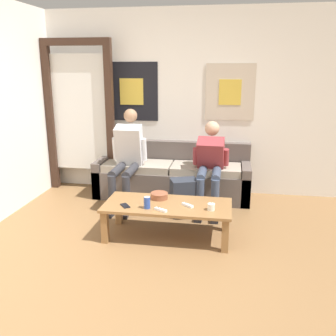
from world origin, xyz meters
The scene contains 14 objects.
ground_plane centered at (0.00, 0.00, 0.00)m, with size 18.00×18.00×0.00m, color brown.
wall_back centered at (0.00, 2.64, 1.28)m, with size 10.00×0.07×2.55m.
door_frame centered at (-1.34, 2.42, 1.20)m, with size 1.00×0.10×2.15m.
couch centered at (0.02, 2.31, 0.27)m, with size 2.13×0.66×0.74m.
coffee_table centered at (0.17, 1.01, 0.32)m, with size 1.35×0.61×0.37m.
person_seated_adult centered at (-0.53, 1.96, 0.66)m, with size 0.47×0.91×1.23m.
person_seated_teen centered at (0.56, 1.97, 0.60)m, with size 0.47×0.93×1.09m.
backpack centered at (0.27, 1.62, 0.22)m, with size 0.38×0.35×0.46m.
ceramic_bowl centered at (0.05, 1.16, 0.41)m, with size 0.19×0.19×0.07m.
pillar_candle centered at (0.64, 0.91, 0.41)m, with size 0.07×0.07×0.08m.
drink_can_blue centered at (-0.02, 0.85, 0.43)m, with size 0.07×0.07×0.12m.
game_controller_near_left centered at (0.13, 0.80, 0.38)m, with size 0.14×0.10×0.03m.
game_controller_near_right centered at (0.39, 0.98, 0.38)m, with size 0.13×0.12×0.03m.
cell_phone centered at (-0.26, 0.87, 0.38)m, with size 0.13×0.15×0.01m.
Camera 1 is at (0.79, -2.66, 1.80)m, focal length 40.00 mm.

